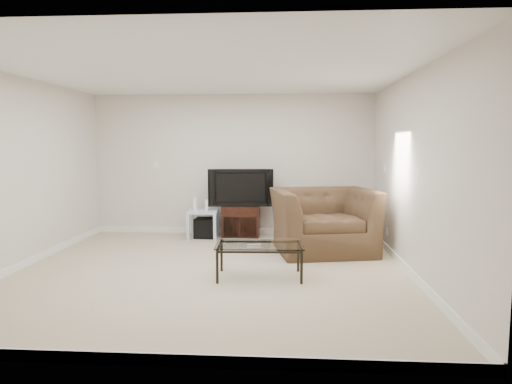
# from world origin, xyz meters

# --- Properties ---
(floor) EXTENTS (5.00, 5.00, 0.00)m
(floor) POSITION_xyz_m (0.00, 0.00, 0.00)
(floor) COLOR tan
(floor) RESTS_ON ground
(ceiling) EXTENTS (5.00, 5.00, 0.00)m
(ceiling) POSITION_xyz_m (0.00, 0.00, 2.50)
(ceiling) COLOR white
(ceiling) RESTS_ON ground
(wall_back) EXTENTS (5.00, 0.02, 2.50)m
(wall_back) POSITION_xyz_m (0.00, 2.50, 1.25)
(wall_back) COLOR silver
(wall_back) RESTS_ON ground
(wall_left) EXTENTS (0.02, 5.00, 2.50)m
(wall_left) POSITION_xyz_m (-2.50, 0.00, 1.25)
(wall_left) COLOR silver
(wall_left) RESTS_ON ground
(wall_right) EXTENTS (0.02, 5.00, 2.50)m
(wall_right) POSITION_xyz_m (2.50, 0.00, 1.25)
(wall_right) COLOR silver
(wall_right) RESTS_ON ground
(plate_back) EXTENTS (0.12, 0.02, 0.12)m
(plate_back) POSITION_xyz_m (-1.40, 2.49, 1.25)
(plate_back) COLOR white
(plate_back) RESTS_ON wall_back
(plate_right_switch) EXTENTS (0.02, 0.09, 0.13)m
(plate_right_switch) POSITION_xyz_m (2.49, 1.60, 1.25)
(plate_right_switch) COLOR white
(plate_right_switch) RESTS_ON wall_right
(plate_right_outlet) EXTENTS (0.02, 0.08, 0.12)m
(plate_right_outlet) POSITION_xyz_m (2.49, 1.30, 0.30)
(plate_right_outlet) COLOR white
(plate_right_outlet) RESTS_ON wall_right
(tv_stand) EXTENTS (0.66, 0.46, 0.55)m
(tv_stand) POSITION_xyz_m (0.16, 2.28, 0.27)
(tv_stand) COLOR black
(tv_stand) RESTS_ON floor
(dvd_player) EXTENTS (0.35, 0.24, 0.05)m
(dvd_player) POSITION_xyz_m (0.16, 2.24, 0.45)
(dvd_player) COLOR black
(dvd_player) RESTS_ON tv_stand
(television) EXTENTS (1.06, 0.29, 0.65)m
(television) POSITION_xyz_m (0.16, 2.25, 0.87)
(television) COLOR black
(television) RESTS_ON tv_stand
(side_table) EXTENTS (0.52, 0.52, 0.48)m
(side_table) POSITION_xyz_m (-0.47, 2.08, 0.24)
(side_table) COLOR silver
(side_table) RESTS_ON floor
(subwoofer) EXTENTS (0.36, 0.36, 0.34)m
(subwoofer) POSITION_xyz_m (-0.45, 2.10, 0.17)
(subwoofer) COLOR black
(subwoofer) RESTS_ON floor
(game_console) EXTENTS (0.05, 0.16, 0.22)m
(game_console) POSITION_xyz_m (-0.59, 2.06, 0.59)
(game_console) COLOR white
(game_console) RESTS_ON side_table
(game_case) EXTENTS (0.07, 0.15, 0.19)m
(game_case) POSITION_xyz_m (-0.41, 2.06, 0.58)
(game_case) COLOR silver
(game_case) RESTS_ON side_table
(recliner) EXTENTS (1.61, 1.21, 1.27)m
(recliner) POSITION_xyz_m (1.52, 1.20, 0.64)
(recliner) COLOR #51321C
(recliner) RESTS_ON floor
(coffee_table) EXTENTS (1.08, 0.64, 0.41)m
(coffee_table) POSITION_xyz_m (0.64, -0.21, 0.21)
(coffee_table) COLOR black
(coffee_table) RESTS_ON floor
(remote) EXTENTS (0.17, 0.09, 0.02)m
(remote) POSITION_xyz_m (0.58, -0.31, 0.42)
(remote) COLOR #B2B2B7
(remote) RESTS_ON coffee_table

